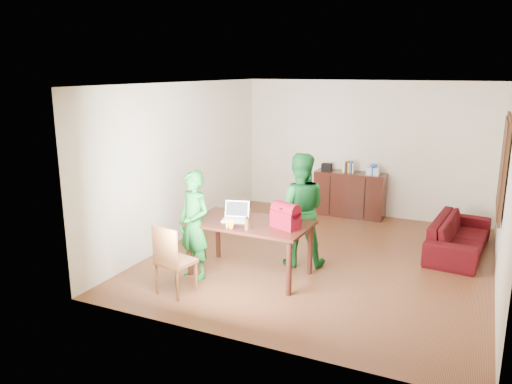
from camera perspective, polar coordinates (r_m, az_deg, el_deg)
The scene contains 10 objects.
room at distance 7.76m, azimuth 8.07°, elevation 1.84°, with size 5.20×5.70×2.90m.
table at distance 7.13m, azimuth -0.68°, elevation -4.21°, with size 1.72×0.99×0.80m.
chair at distance 6.76m, azimuth -9.16°, elevation -9.18°, with size 0.50×0.49×0.96m.
person_near at distance 7.09m, azimuth -7.08°, elevation -3.74°, with size 0.57×0.37×1.55m, color #166521.
person_far at distance 7.49m, azimuth 4.95°, elevation -2.03°, with size 0.84×0.65×1.72m, color #135922.
laptop at distance 7.15m, azimuth -2.41°, elevation -2.92°, with size 0.41×0.33×0.25m.
bananas at distance 6.79m, azimuth -2.98°, elevation -4.00°, with size 0.15×0.10×0.06m, color gold, non-canonical shape.
bottle at distance 6.73m, azimuth -1.05°, elevation -3.59°, with size 0.06×0.06×0.18m, color #5A3414.
red_bag at distance 6.80m, azimuth 3.41°, elevation -2.99°, with size 0.38×0.22×0.28m, color maroon.
sofa at distance 8.74m, azimuth 22.20°, elevation -4.66°, with size 1.95×0.76×0.57m, color #3C070C.
Camera 1 is at (2.18, -7.15, 2.91)m, focal length 35.00 mm.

